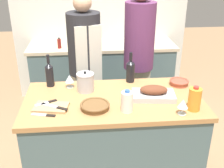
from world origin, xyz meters
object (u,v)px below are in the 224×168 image
object	(u,v)px
wine_bottle_green	(130,70)
condiment_bottle_short	(99,34)
juice_jug	(195,99)
person_cook_guest	(139,56)
stock_pot	(85,82)
roasting_pan	(154,93)
wine_glass_left	(183,104)
knife_chef	(55,107)
knife_bread	(44,115)
wine_glass_right	(69,79)
person_cook_aproned	(85,63)
knife_paring	(47,103)
wicker_basket	(95,106)
milk_jug	(127,102)
cutting_board	(51,107)
wine_bottle_dark	(50,74)
mixing_bowl	(179,82)
condiment_bottle_tall	(59,43)

from	to	relation	value
wine_bottle_green	condiment_bottle_short	xyz separation A→B (m)	(-0.23, 1.41, -0.01)
juice_jug	person_cook_guest	world-z (taller)	person_cook_guest
stock_pot	person_cook_guest	xyz separation A→B (m)	(0.59, 0.62, 0.01)
roasting_pan	wine_glass_left	distance (m)	0.32
knife_chef	knife_bread	world-z (taller)	knife_chef
wine_glass_right	person_cook_aproned	bearing A→B (deg)	76.18
knife_paring	condiment_bottle_short	distance (m)	1.88
roasting_pan	knife_bread	world-z (taller)	roasting_pan
wicker_basket	stock_pot	size ratio (longest dim) A/B	1.24
wine_glass_right	knife_bread	bearing A→B (deg)	-109.57
wine_glass_left	person_cook_aproned	bearing A→B (deg)	122.89
wine_glass_right	knife_bread	size ratio (longest dim) A/B	0.63
milk_jug	wine_glass_right	xyz separation A→B (m)	(-0.46, 0.47, -0.00)
stock_pot	juice_jug	size ratio (longest dim) A/B	0.94
cutting_board	juice_jug	world-z (taller)	juice_jug
stock_pot	wine_bottle_dark	bearing A→B (deg)	158.00
mixing_bowl	wine_bottle_green	bearing A→B (deg)	165.28
wicker_basket	knife_bread	size ratio (longest dim) A/B	1.22
condiment_bottle_tall	condiment_bottle_short	distance (m)	0.60
knife_bread	condiment_bottle_short	distance (m)	2.03
cutting_board	person_cook_guest	size ratio (longest dim) A/B	0.16
cutting_board	wine_bottle_green	bearing A→B (deg)	32.46
knife_paring	person_cook_guest	distance (m)	1.24
wine_glass_left	wine_glass_right	world-z (taller)	wine_glass_left
cutting_board	mixing_bowl	world-z (taller)	mixing_bowl
wine_glass_right	cutting_board	bearing A→B (deg)	-109.52
wine_bottle_dark	person_cook_aproned	size ratio (longest dim) A/B	0.18
condiment_bottle_short	person_cook_aproned	xyz separation A→B (m)	(-0.20, -0.91, -0.08)
condiment_bottle_short	knife_paring	bearing A→B (deg)	-105.90
wine_glass_right	juice_jug	bearing A→B (deg)	-27.05
condiment_bottle_tall	wicker_basket	bearing A→B (deg)	-76.12
roasting_pan	knife_chef	bearing A→B (deg)	-171.71
wine_bottle_dark	wine_glass_right	world-z (taller)	wine_bottle_dark
wine_glass_left	wine_glass_right	bearing A→B (deg)	147.44
roasting_pan	knife_chef	world-z (taller)	roasting_pan
knife_paring	knife_bread	size ratio (longest dim) A/B	0.92
condiment_bottle_tall	condiment_bottle_short	xyz separation A→B (m)	(0.53, 0.29, 0.04)
wine_glass_right	knife_chef	distance (m)	0.41
mixing_bowl	condiment_bottle_short	world-z (taller)	condiment_bottle_short
juice_jug	wine_glass_right	bearing A→B (deg)	152.95
roasting_pan	milk_jug	bearing A→B (deg)	-142.39
cutting_board	condiment_bottle_tall	world-z (taller)	condiment_bottle_tall
knife_chef	knife_bread	distance (m)	0.12
roasting_pan	wine_bottle_dark	bearing A→B (deg)	160.07
wicker_basket	mixing_bowl	bearing A→B (deg)	25.36
wine_glass_right	knife_bread	distance (m)	0.52
condiment_bottle_short	wine_glass_left	bearing A→B (deg)	-75.46
mixing_bowl	wine_bottle_dark	xyz separation A→B (m)	(-1.19, 0.09, 0.09)
wine_bottle_dark	knife_chef	bearing A→B (deg)	-79.43
milk_jug	knife_chef	world-z (taller)	milk_jug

